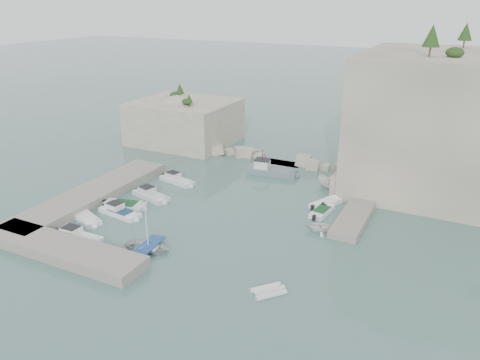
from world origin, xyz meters
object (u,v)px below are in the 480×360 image
at_px(tender_east_d, 331,190).
at_px(tender_east_b, 322,214).
at_px(motorboat_e, 88,221).
at_px(inflatable_dinghy, 268,293).
at_px(motorboat_c, 125,207).
at_px(work_boat, 272,174).
at_px(tender_east_c, 326,205).
at_px(motorboat_a, 177,182).
at_px(tender_east_a, 320,231).
at_px(rowboat, 149,250).
at_px(motorboat_f, 78,240).
at_px(motorboat_b, 151,198).
at_px(motorboat_d, 120,215).

bearing_deg(tender_east_d, tender_east_b, -146.52).
bearing_deg(motorboat_e, inflatable_dinghy, 13.96).
bearing_deg(motorboat_c, work_boat, 45.96).
relative_size(tender_east_b, tender_east_d, 1.01).
relative_size(inflatable_dinghy, work_boat, 0.39).
distance_m(motorboat_c, tender_east_c, 23.98).
distance_m(tender_east_b, tender_east_c, 2.46).
height_order(tender_east_d, work_boat, work_boat).
height_order(inflatable_dinghy, tender_east_b, tender_east_b).
bearing_deg(motorboat_a, tender_east_c, 18.39).
bearing_deg(tender_east_b, motorboat_a, 95.00).
height_order(motorboat_e, tender_east_a, tender_east_a).
xyz_separation_m(motorboat_e, rowboat, (9.93, -2.11, 0.00)).
distance_m(motorboat_a, motorboat_f, 17.91).
bearing_deg(tender_east_a, inflatable_dinghy, 157.65).
height_order(tender_east_c, work_boat, work_boat).
bearing_deg(tender_east_c, tender_east_b, -147.97).
bearing_deg(inflatable_dinghy, motorboat_e, 122.92).
xyz_separation_m(motorboat_a, work_boat, (10.17, 8.53, 0.00)).
height_order(motorboat_e, motorboat_f, motorboat_f).
bearing_deg(motorboat_c, rowboat, -50.54).
bearing_deg(motorboat_b, tender_east_d, 48.85).
bearing_deg(motorboat_d, work_boat, 70.46).
height_order(motorboat_a, tender_east_d, tender_east_d).
bearing_deg(tender_east_b, tender_east_a, -158.85).
height_order(motorboat_f, tender_east_d, tender_east_d).
height_order(motorboat_b, work_boat, work_boat).
bearing_deg(motorboat_c, tender_east_d, 26.73).
distance_m(motorboat_b, motorboat_c, 3.82).
height_order(motorboat_d, motorboat_e, motorboat_d).
relative_size(motorboat_a, motorboat_f, 0.97).
distance_m(motorboat_b, tender_east_a, 21.45).
distance_m(motorboat_a, motorboat_d, 11.35).
bearing_deg(inflatable_dinghy, tender_east_b, 43.29).
distance_m(rowboat, work_boat, 25.06).
distance_m(tender_east_c, work_boat, 11.98).
distance_m(motorboat_a, motorboat_c, 9.52).
relative_size(motorboat_c, motorboat_e, 1.29).
distance_m(motorboat_f, tender_east_c, 28.26).
xyz_separation_m(motorboat_a, tender_east_a, (21.45, -4.99, 0.00)).
height_order(motorboat_b, tender_east_d, tender_east_d).
bearing_deg(motorboat_d, tender_east_a, 24.42).
height_order(motorboat_e, tender_east_b, same).
bearing_deg(motorboat_d, tender_east_c, 40.95).
bearing_deg(inflatable_dinghy, motorboat_f, 131.81).
distance_m(motorboat_f, tender_east_a, 25.24).
xyz_separation_m(motorboat_c, rowboat, (8.66, -6.94, 0.00)).
xyz_separation_m(tender_east_d, work_boat, (-9.12, 1.68, 0.00)).
height_order(tender_east_a, tender_east_d, tender_east_d).
relative_size(rowboat, inflatable_dinghy, 1.54).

